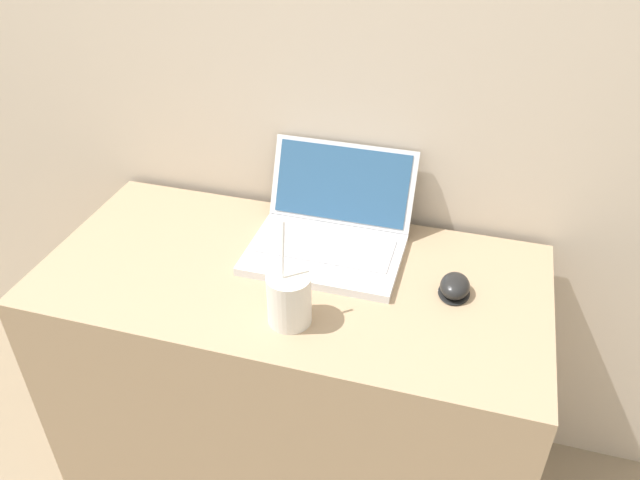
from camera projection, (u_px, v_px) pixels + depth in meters
desk at (295, 382)px, 1.61m from camera, size 1.14×0.55×0.71m
laptop at (330, 230)px, 1.47m from camera, size 0.35×0.33×0.20m
drink_cup at (289, 298)px, 1.24m from camera, size 0.09×0.09×0.23m
computer_mouse at (455, 287)px, 1.33m from camera, size 0.07×0.09×0.04m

